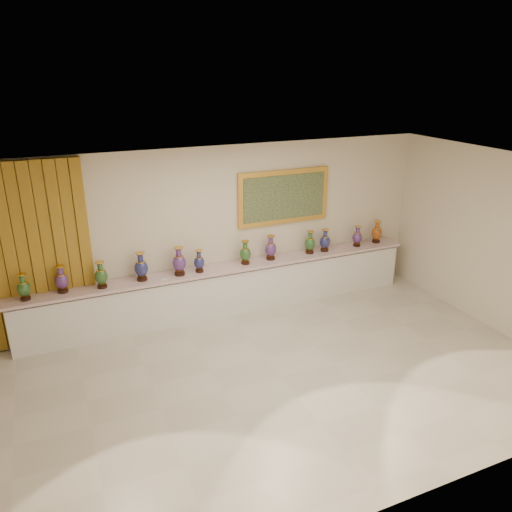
# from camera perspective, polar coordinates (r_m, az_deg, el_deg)

# --- Properties ---
(ground) EXTENTS (8.00, 8.00, 0.00)m
(ground) POSITION_cam_1_polar(r_m,az_deg,el_deg) (7.49, 2.86, -13.65)
(ground) COLOR beige
(ground) RESTS_ON ground
(room) EXTENTS (8.00, 8.00, 8.00)m
(room) POSITION_cam_1_polar(r_m,az_deg,el_deg) (8.39, -19.22, 1.19)
(room) COLOR beige
(room) RESTS_ON ground
(counter) EXTENTS (7.28, 0.48, 0.90)m
(counter) POSITION_cam_1_polar(r_m,az_deg,el_deg) (9.09, -3.41, -3.89)
(counter) COLOR white
(counter) RESTS_ON ground
(vase_0) EXTENTS (0.22, 0.22, 0.43)m
(vase_0) POSITION_cam_1_polar(r_m,az_deg,el_deg) (8.35, -25.02, -3.36)
(vase_0) COLOR black
(vase_0) RESTS_ON counter
(vase_1) EXTENTS (0.21, 0.21, 0.44)m
(vase_1) POSITION_cam_1_polar(r_m,az_deg,el_deg) (8.39, -21.33, -2.62)
(vase_1) COLOR black
(vase_1) RESTS_ON counter
(vase_2) EXTENTS (0.27, 0.27, 0.44)m
(vase_2) POSITION_cam_1_polar(r_m,az_deg,el_deg) (8.36, -17.28, -2.20)
(vase_2) COLOR black
(vase_2) RESTS_ON counter
(vase_3) EXTENTS (0.23, 0.23, 0.49)m
(vase_3) POSITION_cam_1_polar(r_m,az_deg,el_deg) (8.46, -12.98, -1.33)
(vase_3) COLOR black
(vase_3) RESTS_ON counter
(vase_4) EXTENTS (0.25, 0.25, 0.50)m
(vase_4) POSITION_cam_1_polar(r_m,az_deg,el_deg) (8.55, -8.78, -0.74)
(vase_4) COLOR black
(vase_4) RESTS_ON counter
(vase_5) EXTENTS (0.24, 0.24, 0.40)m
(vase_5) POSITION_cam_1_polar(r_m,az_deg,el_deg) (8.65, -6.52, -0.70)
(vase_5) COLOR black
(vase_5) RESTS_ON counter
(vase_6) EXTENTS (0.23, 0.23, 0.44)m
(vase_6) POSITION_cam_1_polar(r_m,az_deg,el_deg) (8.94, -1.23, 0.28)
(vase_6) COLOR black
(vase_6) RESTS_ON counter
(vase_7) EXTENTS (0.25, 0.25, 0.46)m
(vase_7) POSITION_cam_1_polar(r_m,az_deg,el_deg) (9.15, 1.69, 0.83)
(vase_7) COLOR black
(vase_7) RESTS_ON counter
(vase_8) EXTENTS (0.27, 0.27, 0.44)m
(vase_8) POSITION_cam_1_polar(r_m,az_deg,el_deg) (9.51, 6.17, 1.46)
(vase_8) COLOR black
(vase_8) RESTS_ON counter
(vase_9) EXTENTS (0.23, 0.23, 0.44)m
(vase_9) POSITION_cam_1_polar(r_m,az_deg,el_deg) (9.66, 7.88, 1.67)
(vase_9) COLOR black
(vase_9) RESTS_ON counter
(vase_10) EXTENTS (0.21, 0.21, 0.41)m
(vase_10) POSITION_cam_1_polar(r_m,az_deg,el_deg) (10.04, 11.50, 2.12)
(vase_10) COLOR black
(vase_10) RESTS_ON counter
(vase_11) EXTENTS (0.28, 0.28, 0.45)m
(vase_11) POSITION_cam_1_polar(r_m,az_deg,el_deg) (10.33, 13.63, 2.60)
(vase_11) COLOR black
(vase_11) RESTS_ON counter
(label_card) EXTENTS (0.10, 0.06, 0.00)m
(label_card) POSITION_cam_1_polar(r_m,az_deg,el_deg) (8.49, -10.49, -2.64)
(label_card) COLOR white
(label_card) RESTS_ON counter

